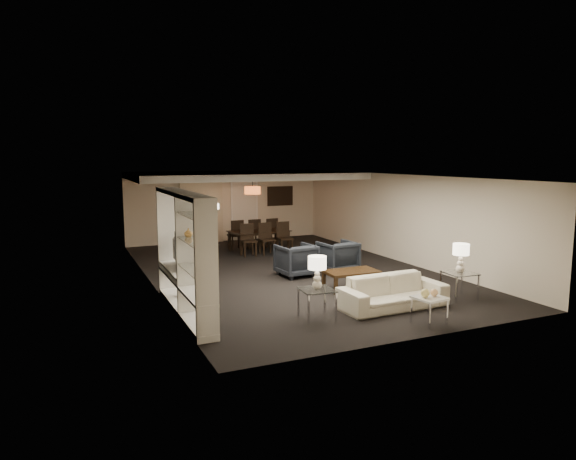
# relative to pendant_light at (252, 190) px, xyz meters

# --- Properties ---
(floor) EXTENTS (11.00, 11.00, 0.00)m
(floor) POSITION_rel_pendant_light_xyz_m (-0.30, -3.50, -1.92)
(floor) COLOR black
(floor) RESTS_ON ground
(ceiling) EXTENTS (7.00, 11.00, 0.02)m
(ceiling) POSITION_rel_pendant_light_xyz_m (-0.30, -3.50, 0.58)
(ceiling) COLOR silver
(ceiling) RESTS_ON ground
(wall_back) EXTENTS (7.00, 0.02, 2.50)m
(wall_back) POSITION_rel_pendant_light_xyz_m (-0.30, 2.00, -0.67)
(wall_back) COLOR beige
(wall_back) RESTS_ON ground
(wall_front) EXTENTS (7.00, 0.02, 2.50)m
(wall_front) POSITION_rel_pendant_light_xyz_m (-0.30, -9.00, -0.67)
(wall_front) COLOR beige
(wall_front) RESTS_ON ground
(wall_left) EXTENTS (0.02, 11.00, 2.50)m
(wall_left) POSITION_rel_pendant_light_xyz_m (-3.80, -3.50, -0.67)
(wall_left) COLOR beige
(wall_left) RESTS_ON ground
(wall_right) EXTENTS (0.02, 11.00, 2.50)m
(wall_right) POSITION_rel_pendant_light_xyz_m (3.20, -3.50, -0.67)
(wall_right) COLOR beige
(wall_right) RESTS_ON ground
(ceiling_soffit) EXTENTS (7.00, 4.00, 0.20)m
(ceiling_soffit) POSITION_rel_pendant_light_xyz_m (-0.30, 0.00, 0.48)
(ceiling_soffit) COLOR silver
(ceiling_soffit) RESTS_ON ceiling
(curtains) EXTENTS (1.50, 0.12, 2.40)m
(curtains) POSITION_rel_pendant_light_xyz_m (-1.20, 1.92, -0.72)
(curtains) COLOR beige
(curtains) RESTS_ON wall_back
(door) EXTENTS (0.90, 0.05, 2.10)m
(door) POSITION_rel_pendant_light_xyz_m (0.40, 1.97, -0.87)
(door) COLOR silver
(door) RESTS_ON wall_back
(painting) EXTENTS (0.95, 0.04, 0.65)m
(painting) POSITION_rel_pendant_light_xyz_m (1.80, 1.96, -0.37)
(painting) COLOR #142D38
(painting) RESTS_ON wall_back
(media_unit) EXTENTS (0.38, 3.40, 2.35)m
(media_unit) POSITION_rel_pendant_light_xyz_m (-3.61, -6.10, -0.74)
(media_unit) COLOR white
(media_unit) RESTS_ON wall_left
(pendant_light) EXTENTS (0.52, 0.52, 0.24)m
(pendant_light) POSITION_rel_pendant_light_xyz_m (0.00, 0.00, 0.00)
(pendant_light) COLOR #D8591E
(pendant_light) RESTS_ON ceiling_soffit
(sofa) EXTENTS (2.21, 0.92, 0.64)m
(sofa) POSITION_rel_pendant_light_xyz_m (0.28, -7.36, -1.60)
(sofa) COLOR beige
(sofa) RESTS_ON floor
(coffee_table) EXTENTS (1.22, 0.74, 0.43)m
(coffee_table) POSITION_rel_pendant_light_xyz_m (0.28, -5.76, -1.71)
(coffee_table) COLOR black
(coffee_table) RESTS_ON floor
(armchair_left) EXTENTS (0.94, 0.96, 0.81)m
(armchair_left) POSITION_rel_pendant_light_xyz_m (-0.32, -4.06, -1.51)
(armchair_left) COLOR black
(armchair_left) RESTS_ON floor
(armchair_right) EXTENTS (0.94, 0.96, 0.81)m
(armchair_right) POSITION_rel_pendant_light_xyz_m (0.88, -4.06, -1.51)
(armchair_right) COLOR black
(armchair_right) RESTS_ON floor
(side_table_left) EXTENTS (0.65, 0.65, 0.56)m
(side_table_left) POSITION_rel_pendant_light_xyz_m (-1.42, -7.36, -1.64)
(side_table_left) COLOR white
(side_table_left) RESTS_ON floor
(side_table_right) EXTENTS (0.65, 0.65, 0.56)m
(side_table_right) POSITION_rel_pendant_light_xyz_m (1.98, -7.36, -1.64)
(side_table_right) COLOR silver
(side_table_right) RESTS_ON floor
(table_lamp_left) EXTENTS (0.34, 0.34, 0.62)m
(table_lamp_left) POSITION_rel_pendant_light_xyz_m (-1.42, -7.36, -1.05)
(table_lamp_left) COLOR beige
(table_lamp_left) RESTS_ON side_table_left
(table_lamp_right) EXTENTS (0.35, 0.35, 0.62)m
(table_lamp_right) POSITION_rel_pendant_light_xyz_m (1.98, -7.36, -1.05)
(table_lamp_right) COLOR #F6E5D0
(table_lamp_right) RESTS_ON side_table_right
(marble_table) EXTENTS (0.56, 0.56, 0.50)m
(marble_table) POSITION_rel_pendant_light_xyz_m (0.28, -8.46, -1.67)
(marble_table) COLOR white
(marble_table) RESTS_ON floor
(gold_gourd_a) EXTENTS (0.16, 0.16, 0.16)m
(gold_gourd_a) POSITION_rel_pendant_light_xyz_m (0.18, -8.46, -1.34)
(gold_gourd_a) COLOR #E9D57B
(gold_gourd_a) RESTS_ON marble_table
(gold_gourd_b) EXTENTS (0.14, 0.14, 0.14)m
(gold_gourd_b) POSITION_rel_pendant_light_xyz_m (0.38, -8.46, -1.35)
(gold_gourd_b) COLOR #E6AF7A
(gold_gourd_b) RESTS_ON marble_table
(television) EXTENTS (1.15, 0.15, 0.66)m
(television) POSITION_rel_pendant_light_xyz_m (-3.58, -5.28, -0.84)
(television) COLOR black
(television) RESTS_ON media_unit
(vase_blue) EXTENTS (0.15, 0.15, 0.16)m
(vase_blue) POSITION_rel_pendant_light_xyz_m (-3.61, -7.43, -0.78)
(vase_blue) COLOR #223696
(vase_blue) RESTS_ON media_unit
(vase_amber) EXTENTS (0.15, 0.15, 0.16)m
(vase_amber) POSITION_rel_pendant_light_xyz_m (-3.61, -6.56, -0.28)
(vase_amber) COLOR gold
(vase_amber) RESTS_ON media_unit
(floor_speaker) EXTENTS (0.17, 0.17, 1.20)m
(floor_speaker) POSITION_rel_pendant_light_xyz_m (-3.50, -5.23, -1.32)
(floor_speaker) COLOR black
(floor_speaker) RESTS_ON floor
(dining_table) EXTENTS (1.95, 1.22, 0.65)m
(dining_table) POSITION_rel_pendant_light_xyz_m (0.07, -0.42, -1.59)
(dining_table) COLOR black
(dining_table) RESTS_ON floor
(chair_nl) EXTENTS (0.47, 0.47, 0.97)m
(chair_nl) POSITION_rel_pendant_light_xyz_m (-0.53, -1.07, -1.44)
(chair_nl) COLOR black
(chair_nl) RESTS_ON floor
(chair_nm) EXTENTS (0.46, 0.46, 0.97)m
(chair_nm) POSITION_rel_pendant_light_xyz_m (0.07, -1.07, -1.44)
(chair_nm) COLOR black
(chair_nm) RESTS_ON floor
(chair_nr) EXTENTS (0.47, 0.47, 0.97)m
(chair_nr) POSITION_rel_pendant_light_xyz_m (0.67, -1.07, -1.44)
(chair_nr) COLOR black
(chair_nr) RESTS_ON floor
(chair_fl) EXTENTS (0.48, 0.48, 0.97)m
(chair_fl) POSITION_rel_pendant_light_xyz_m (-0.53, 0.23, -1.44)
(chair_fl) COLOR black
(chair_fl) RESTS_ON floor
(chair_fm) EXTENTS (0.45, 0.45, 0.97)m
(chair_fm) POSITION_rel_pendant_light_xyz_m (0.07, 0.23, -1.44)
(chair_fm) COLOR black
(chair_fm) RESTS_ON floor
(chair_fr) EXTENTS (0.50, 0.50, 0.97)m
(chair_fr) POSITION_rel_pendant_light_xyz_m (0.67, 0.23, -1.44)
(chair_fr) COLOR black
(chair_fr) RESTS_ON floor
(floor_lamp) EXTENTS (0.22, 0.22, 1.43)m
(floor_lamp) POSITION_rel_pendant_light_xyz_m (-0.89, 1.17, -1.21)
(floor_lamp) COLOR black
(floor_lamp) RESTS_ON floor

